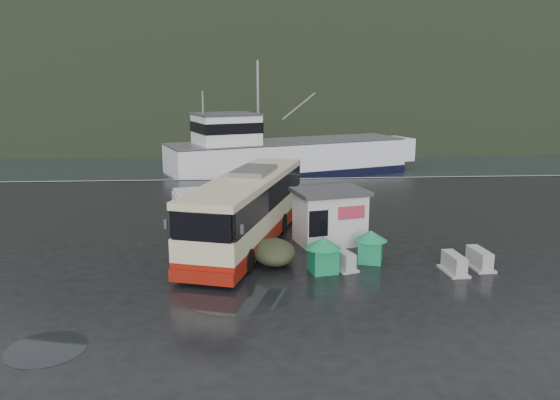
{
  "coord_description": "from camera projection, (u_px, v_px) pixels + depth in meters",
  "views": [
    {
      "loc": [
        0.75,
        -24.83,
        8.15
      ],
      "look_at": [
        2.67,
        4.23,
        1.7
      ],
      "focal_mm": 35.0,
      "sensor_mm": 36.0,
      "label": 1
    }
  ],
  "objects": [
    {
      "name": "puddles",
      "position": [
        234.0,
        283.0,
        22.34
      ],
      "size": [
        13.59,
        16.47,
        0.01
      ],
      "color": "black",
      "rests_on": "ground"
    },
    {
      "name": "coach_bus",
      "position": [
        249.0,
        243.0,
        27.86
      ],
      "size": [
        6.98,
        13.46,
        3.7
      ],
      "primitive_type": null,
      "rotation": [
        0.0,
        0.0,
        -0.3
      ],
      "color": "beige",
      "rests_on": "ground"
    },
    {
      "name": "ticket_kiosk",
      "position": [
        329.0,
        242.0,
        27.87
      ],
      "size": [
        4.05,
        3.42,
        2.76
      ],
      "primitive_type": null,
      "rotation": [
        0.0,
        0.0,
        0.23
      ],
      "color": "silver",
      "rests_on": "ground"
    },
    {
      "name": "waste_bin_left",
      "position": [
        323.0,
        272.0,
        23.62
      ],
      "size": [
        1.31,
        1.31,
        1.56
      ],
      "primitive_type": null,
      "rotation": [
        0.0,
        0.0,
        0.19
      ],
      "color": "#17814E",
      "rests_on": "ground"
    },
    {
      "name": "headland",
      "position": [
        262.0,
        96.0,
        270.1
      ],
      "size": [
        780.0,
        540.0,
        570.0
      ],
      "primitive_type": "ellipsoid",
      "color": "black",
      "rests_on": "ground"
    },
    {
      "name": "dome_tent",
      "position": [
        274.0,
        263.0,
        24.73
      ],
      "size": [
        2.16,
        2.87,
        1.07
      ],
      "primitive_type": null,
      "rotation": [
        0.0,
        0.0,
        0.08
      ],
      "color": "#2F3620",
      "rests_on": "ground"
    },
    {
      "name": "jersey_barrier_c",
      "position": [
        479.0,
        268.0,
        24.15
      ],
      "size": [
        0.96,
        1.73,
        0.84
      ],
      "primitive_type": null,
      "rotation": [
        0.0,
        0.0,
        0.07
      ],
      "color": "#999993",
      "rests_on": "ground"
    },
    {
      "name": "jersey_barrier_b",
      "position": [
        342.0,
        268.0,
        24.08
      ],
      "size": [
        1.3,
        1.79,
        0.8
      ],
      "primitive_type": null,
      "rotation": [
        0.0,
        0.0,
        0.34
      ],
      "color": "#999993",
      "rests_on": "ground"
    },
    {
      "name": "harbor_water",
      "position": [
        241.0,
        114.0,
        133.07
      ],
      "size": [
        300.0,
        180.0,
        0.02
      ],
      "primitive_type": "cube",
      "color": "black",
      "rests_on": "ground"
    },
    {
      "name": "jersey_barrier_a",
      "position": [
        453.0,
        272.0,
        23.55
      ],
      "size": [
        0.94,
        1.7,
        0.82
      ],
      "primitive_type": null,
      "rotation": [
        0.0,
        0.0,
        0.07
      ],
      "color": "#999993",
      "rests_on": "ground"
    },
    {
      "name": "quay_edge",
      "position": [
        236.0,
        180.0,
        45.39
      ],
      "size": [
        160.0,
        0.6,
        1.5
      ],
      "primitive_type": "cube",
      "color": "#999993",
      "rests_on": "ground"
    },
    {
      "name": "white_van",
      "position": [
        197.0,
        240.0,
        28.31
      ],
      "size": [
        3.18,
        5.92,
        2.35
      ],
      "primitive_type": null,
      "rotation": [
        0.0,
        0.0,
        0.23
      ],
      "color": "silver",
      "rests_on": "ground"
    },
    {
      "name": "ground",
      "position": [
        230.0,
        255.0,
        25.9
      ],
      "size": [
        160.0,
        160.0,
        0.0
      ],
      "primitive_type": "plane",
      "color": "black",
      "rests_on": "ground"
    },
    {
      "name": "fishing_trawler",
      "position": [
        289.0,
        162.0,
        55.23
      ],
      "size": [
        29.02,
        16.08,
        11.47
      ],
      "primitive_type": null,
      "rotation": [
        0.0,
        0.0,
        0.36
      ],
      "color": "silver",
      "rests_on": "ground"
    },
    {
      "name": "waste_bin_right",
      "position": [
        370.0,
        262.0,
        24.9
      ],
      "size": [
        1.35,
        1.35,
        1.49
      ],
      "primitive_type": null,
      "rotation": [
        0.0,
        0.0,
        -0.32
      ],
      "color": "#17814E",
      "rests_on": "ground"
    }
  ]
}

